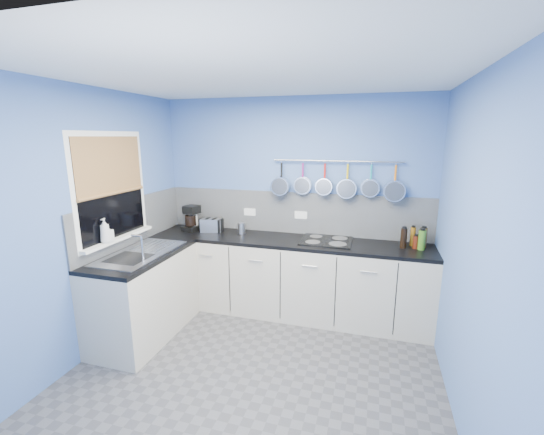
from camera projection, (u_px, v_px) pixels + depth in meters
The scene contains 40 objects.
floor at pixel (254, 374), 3.15m from camera, with size 3.20×3.00×0.02m, color #47474C.
ceiling at pixel (250, 72), 2.59m from camera, with size 3.20×3.00×0.02m, color white.
wall_back at pixel (294, 204), 4.28m from camera, with size 3.20×0.02×2.50m, color #496BAE.
wall_front at pixel (130, 336), 1.45m from camera, with size 3.20×0.02×2.50m, color #496BAE.
wall_left at pixel (89, 224), 3.30m from camera, with size 0.02×3.00×2.50m, color #496BAE.
wall_right at pixel (474, 256), 2.43m from camera, with size 0.02×3.00×2.50m, color #496BAE.
backsplash_back at pixel (293, 213), 4.28m from camera, with size 3.20×0.02×0.50m, color gray.
backsplash_left at pixel (133, 221), 3.88m from camera, with size 0.02×1.80×0.50m, color gray.
cabinet_run_back at pixel (287, 277), 4.17m from camera, with size 3.20×0.60×0.86m, color #BCB3A3.
worktop_back at pixel (287, 241), 4.07m from camera, with size 3.20×0.60×0.04m, color black.
cabinet_run_left at pixel (144, 296), 3.68m from camera, with size 0.60×1.20×0.86m, color #BCB3A3.
worktop_left at pixel (141, 255), 3.58m from camera, with size 0.60×1.20×0.04m, color black.
window_frame at pixel (111, 188), 3.51m from camera, with size 0.01×1.00×1.10m, color white.
window_glass at pixel (112, 188), 3.51m from camera, with size 0.01×0.90×1.00m, color black.
bamboo_blind at pixel (110, 165), 3.46m from camera, with size 0.01×0.90×0.55m, color #A06F35.
window_sill at pixel (119, 238), 3.62m from camera, with size 0.10×0.98×0.03m, color white.
sink_unit at pixel (141, 253), 3.58m from camera, with size 0.50×0.95×0.01m, color silver.
mixer_tap at pixel (142, 247), 3.34m from camera, with size 0.12×0.08×0.26m, color silver, non-canonical shape.
socket_left at pixel (250, 212), 4.42m from camera, with size 0.15×0.01×0.09m, color white.
socket_right at pixel (301, 215), 4.25m from camera, with size 0.15×0.01×0.09m, color white.
pot_rail at pixel (337, 161), 3.97m from camera, with size 0.02×0.02×1.45m, color silver.
soap_bottle_a at pixel (105, 231), 3.40m from camera, with size 0.09×0.09×0.24m, color white.
soap_bottle_b at pixel (108, 233), 3.44m from camera, with size 0.08×0.08×0.17m, color white.
paper_towel at pixel (193, 220), 4.45m from camera, with size 0.11×0.11×0.26m, color white.
coffee_maker at pixel (191, 218), 4.41m from camera, with size 0.18×0.20×0.31m, color black, non-canonical shape.
toaster at pixel (211, 225), 4.38m from camera, with size 0.25×0.14×0.16m, color silver.
canister at pixel (242, 228), 4.29m from camera, with size 0.09×0.09×0.13m, color silver.
hob at pixel (326, 241), 3.99m from camera, with size 0.56×0.50×0.01m, color black.
pan_0 at pixel (281, 178), 4.18m from camera, with size 0.22×0.12×0.41m, color silver, non-canonical shape.
pan_1 at pixel (303, 178), 4.11m from camera, with size 0.20×0.05×0.39m, color silver, non-canonical shape.
pan_2 at pixel (325, 178), 4.04m from camera, with size 0.20×0.08×0.39m, color silver, non-canonical shape.
pan_3 at pixel (347, 180), 3.97m from camera, with size 0.22×0.08×0.41m, color silver, non-canonical shape.
pan_4 at pixel (371, 180), 3.90m from camera, with size 0.20×0.05×0.39m, color silver, non-canonical shape.
pan_5 at pixel (395, 182), 3.83m from camera, with size 0.23×0.09×0.42m, color silver, non-canonical shape.
condiment_0 at pixel (423, 238), 3.75m from camera, with size 0.07×0.07×0.21m, color brown.
condiment_1 at pixel (413, 237), 3.80m from camera, with size 0.05×0.05×0.20m, color #8C5914.
condiment_2 at pixel (404, 239), 3.81m from camera, with size 0.05×0.05×0.15m, color #265919.
condiment_3 at pixel (422, 240), 3.67m from camera, with size 0.07×0.07×0.21m, color #3F721E.
condiment_4 at pixel (416, 242), 3.71m from camera, with size 0.06×0.06×0.14m, color #4C190C.
condiment_5 at pixel (404, 238), 3.73m from camera, with size 0.06×0.06×0.21m, color black.
Camera 1 is at (0.92, -2.60, 2.05)m, focal length 23.44 mm.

